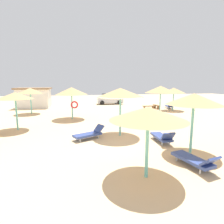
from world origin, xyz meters
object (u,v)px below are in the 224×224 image
Objects in this scene: parasol_9 at (72,91)px; lounger_6 at (195,160)px; bench_1 at (156,106)px; parked_car at (110,99)px; lounger_4 at (169,106)px; parasol_4 at (174,90)px; parasol_8 at (30,91)px; lounger_2 at (162,137)px; lounger_0 at (145,116)px; parasol_3 at (15,96)px; beach_cabana at (34,98)px; bench_0 at (149,107)px; parasol_6 at (148,114)px; parasol_0 at (161,89)px; lounger_5 at (90,134)px; parasol_5 at (120,93)px; parasol_2 at (194,99)px.

parasol_9 reaches higher than lounger_6.
parked_car reaches higher than bench_1.
lounger_4 is 0.49× the size of parked_car.
parasol_8 reaches higher than parasol_4.
lounger_0 is at bearing 76.66° from lounger_2.
lounger_0 is at bearing 9.22° from parasol_3.
bench_1 is at bearing 125.15° from parasol_4.
beach_cabana reaches higher than lounger_6.
parasol_8 is 13.92m from bench_0.
parasol_6 is 1.35× the size of lounger_0.
parasol_9 is at bearing 165.85° from lounger_0.
parasol_0 reaches higher than bench_1.
lounger_6 is 16.67m from bench_1.
parasol_3 is 1.37× the size of lounger_0.
parked_car reaches higher than lounger_0.
lounger_2 reaches higher than lounger_5.
parked_car is at bearing 88.29° from lounger_2.
lounger_2 reaches higher than lounger_6.
parasol_0 is 1.01× the size of parasol_5.
parasol_4 is 0.94× the size of parasol_9.
bench_1 is (4.95, 14.23, -2.23)m from parasol_2.
lounger_0 is at bearing 79.95° from lounger_6.
lounger_5 is at bearing 129.92° from lounger_6.
parasol_9 is 10.52m from beach_cabana.
beach_cabana is at bearing 144.96° from parasol_0.
lounger_4 is at bearing 52.60° from parasol_0.
parasol_5 is 6.14m from lounger_0.
lounger_4 is at bearing -14.41° from beach_cabana.
bench_1 is at bearing 69.80° from lounger_6.
beach_cabana reaches higher than lounger_0.
parasol_6 is at bearing -64.53° from parasol_8.
bench_1 is 0.34× the size of beach_cabana.
beach_cabana is (-14.53, 4.92, 1.02)m from bench_0.
parked_car is at bearing 82.60° from parasol_6.
parasol_4 is at bearing 56.90° from parasol_6.
parasol_4 is 3.06m from bench_1.
parasol_9 is (4.40, -3.74, 0.08)m from parasol_8.
parasol_4 is 0.98× the size of parasol_8.
parasol_6 is 22.53m from parked_car.
parasol_9 reaches higher than parked_car.
beach_cabana is (-11.73, 10.73, 1.05)m from lounger_0.
parasol_0 is at bearing -112.16° from bench_1.
parasol_5 reaches higher than parasol_3.
parasol_3 is 1.77× the size of bench_0.
parasol_0 reaches higher than parasol_9.
parasol_9 is 1.93× the size of bench_0.
parasol_9 reaches higher than parasol_2.
parasol_9 is 9.65m from lounger_2.
parasol_5 is 1.62× the size of lounger_2.
lounger_4 is at bearing 44.12° from lounger_5.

